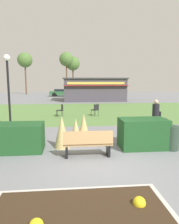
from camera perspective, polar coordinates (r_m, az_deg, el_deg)
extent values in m
plane|color=slate|center=(7.06, 4.15, -13.37)|extent=(80.00, 80.00, 0.00)
cube|color=#5B8442|center=(18.06, -1.88, 0.20)|extent=(36.00, 12.00, 0.01)
cube|color=#382819|center=(4.21, -2.35, -27.81)|extent=(3.38, 2.25, 0.04)
sphere|color=yellow|center=(4.71, 13.38, -22.91)|extent=(0.26, 0.26, 0.26)
cube|color=tan|center=(7.40, -0.52, -8.60)|extent=(1.70, 0.48, 0.06)
cube|color=tan|center=(7.11, -0.38, -6.97)|extent=(1.70, 0.13, 0.44)
cube|color=black|center=(7.44, -6.22, -10.36)|extent=(0.08, 0.44, 0.45)
cube|color=black|center=(7.56, 5.09, -10.04)|extent=(0.08, 0.44, 0.45)
cube|color=tan|center=(7.34, -6.90, -7.82)|extent=(0.06, 0.44, 0.06)
cube|color=tan|center=(7.47, 5.73, -7.51)|extent=(0.06, 0.44, 0.06)
cube|color=#1E4C23|center=(8.44, -21.50, -6.53)|extent=(2.66, 1.10, 1.04)
cube|color=#1E4C23|center=(8.54, 14.30, -5.63)|extent=(1.81, 1.10, 1.15)
cone|color=tan|center=(8.34, -7.49, -5.40)|extent=(0.62, 0.62, 1.26)
cone|color=tan|center=(9.18, -1.56, -4.20)|extent=(0.59, 0.59, 1.21)
cone|color=tan|center=(9.08, -3.74, -4.96)|extent=(0.52, 0.52, 1.02)
cylinder|color=black|center=(12.91, -20.65, -3.30)|extent=(0.22, 0.22, 0.20)
cylinder|color=black|center=(12.69, -21.07, 4.49)|extent=(0.12, 0.12, 3.71)
sphere|color=white|center=(12.72, -21.57, 13.57)|extent=(0.36, 0.36, 0.36)
cylinder|color=#2D4233|center=(8.64, 21.52, -6.57)|extent=(0.52, 0.52, 0.93)
cube|color=#47424C|center=(27.83, 1.24, 6.04)|extent=(7.78, 4.43, 2.81)
cube|color=#333338|center=(27.81, 1.25, 9.10)|extent=(8.08, 4.73, 0.16)
cube|color=maroon|center=(25.44, 1.88, 7.19)|extent=(7.88, 0.36, 0.08)
cube|color=#D8CC4C|center=(25.59, 1.83, 7.83)|extent=(7.00, 0.04, 0.28)
cube|color=black|center=(15.59, -8.14, 0.44)|extent=(0.55, 0.55, 0.04)
cube|color=black|center=(15.61, -7.45, 1.28)|extent=(0.16, 0.43, 0.44)
cylinder|color=black|center=(15.76, -8.96, -0.32)|extent=(0.03, 0.03, 0.45)
cylinder|color=black|center=(15.40, -8.64, -0.52)|extent=(0.03, 0.03, 0.45)
cylinder|color=black|center=(15.85, -7.62, -0.24)|extent=(0.03, 0.03, 0.45)
cylinder|color=black|center=(15.49, -7.27, -0.44)|extent=(0.03, 0.03, 0.45)
cube|color=black|center=(12.85, 19.10, -1.69)|extent=(0.46, 0.46, 0.04)
cube|color=black|center=(12.72, 18.35, -0.74)|extent=(0.06, 0.44, 0.44)
cylinder|color=black|center=(12.82, 20.20, -2.79)|extent=(0.03, 0.03, 0.45)
cylinder|color=black|center=(13.14, 19.41, -2.48)|extent=(0.03, 0.03, 0.45)
cylinder|color=black|center=(12.64, 18.69, -2.87)|extent=(0.03, 0.03, 0.45)
cylinder|color=black|center=(12.97, 17.92, -2.55)|extent=(0.03, 0.03, 0.45)
cube|color=black|center=(15.70, 1.43, 0.58)|extent=(0.60, 0.60, 0.04)
cube|color=black|center=(15.51, 1.88, 1.30)|extent=(0.40, 0.26, 0.44)
cylinder|color=black|center=(15.99, 1.55, -0.09)|extent=(0.03, 0.03, 0.45)
cylinder|color=black|center=(15.77, 0.46, -0.21)|extent=(0.03, 0.03, 0.45)
cylinder|color=black|center=(15.70, 2.40, -0.26)|extent=(0.03, 0.03, 0.45)
cylinder|color=black|center=(15.47, 1.29, -0.39)|extent=(0.03, 0.03, 0.45)
cylinder|color=#23232D|center=(11.17, 17.40, -3.23)|extent=(0.28, 0.28, 0.85)
cylinder|color=black|center=(11.05, 17.57, 0.50)|extent=(0.34, 0.34, 0.62)
sphere|color=beige|center=(11.00, 17.67, 2.67)|extent=(0.22, 0.22, 0.22)
cube|color=#2D6638|center=(35.75, -7.27, 5.17)|extent=(4.36, 2.21, 0.60)
cube|color=black|center=(35.74, -7.52, 5.85)|extent=(2.46, 1.81, 0.44)
cylinder|color=black|center=(36.53, -5.04, 4.91)|extent=(0.66, 0.28, 0.64)
cylinder|color=black|center=(34.70, -5.32, 4.72)|extent=(0.66, 0.28, 0.64)
cylinder|color=black|center=(36.86, -9.09, 4.87)|extent=(0.66, 0.28, 0.64)
cylinder|color=black|center=(35.05, -9.57, 4.67)|extent=(0.66, 0.28, 0.64)
cylinder|color=brown|center=(42.82, -6.22, 8.81)|extent=(0.28, 0.28, 5.68)
sphere|color=#4C7233|center=(43.02, -6.31, 14.06)|extent=(2.80, 2.80, 2.80)
cylinder|color=brown|center=(42.38, -16.92, 8.27)|extent=(0.28, 0.28, 5.36)
sphere|color=#4C7233|center=(42.56, -17.15, 13.36)|extent=(2.80, 2.80, 2.80)
cylinder|color=brown|center=(43.65, -4.48, 8.33)|extent=(0.28, 0.28, 4.93)
sphere|color=#4C7233|center=(43.79, -4.54, 13.00)|extent=(2.80, 2.80, 2.80)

